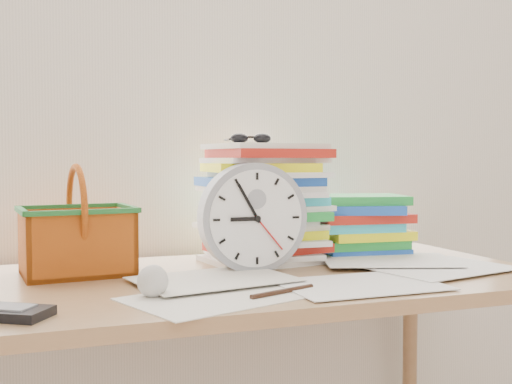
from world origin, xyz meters
name	(u,v)px	position (x,y,z in m)	size (l,w,h in m)	color
curtain	(201,58)	(0.00, 1.98, 1.30)	(2.40, 0.01, 2.50)	white
desk	(247,307)	(0.00, 1.60, 0.68)	(1.40, 0.70, 0.75)	#976F46
paper_stack	(263,203)	(0.10, 1.77, 0.90)	(0.31, 0.26, 0.31)	white
clock	(253,218)	(0.03, 1.63, 0.88)	(0.26, 0.26, 0.05)	#90939C
sunglasses	(251,138)	(0.07, 1.75, 1.07)	(0.12, 0.10, 0.03)	black
book_stack	(360,226)	(0.39, 1.76, 0.83)	(0.28, 0.21, 0.17)	white
basket	(77,221)	(-0.36, 1.75, 0.87)	(0.25, 0.19, 0.25)	#BF5712
crumpled_ball	(152,281)	(-0.25, 1.44, 0.78)	(0.06, 0.06, 0.06)	silver
pen	(283,292)	(-0.01, 1.38, 0.76)	(0.01, 0.01, 0.16)	black
calculator	(0,312)	(-0.52, 1.38, 0.76)	(0.17, 0.08, 0.02)	black
scattered_papers	(247,272)	(0.00, 1.60, 0.76)	(1.26, 0.42, 0.02)	white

